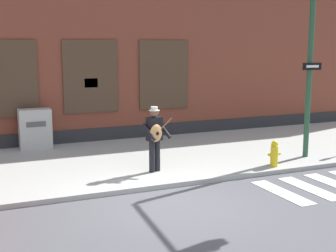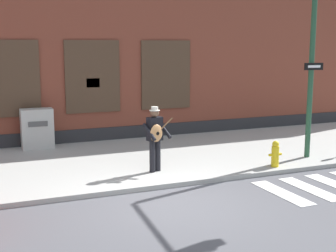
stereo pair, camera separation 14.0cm
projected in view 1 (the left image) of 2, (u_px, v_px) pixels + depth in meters
The scene contains 6 objects.
ground_plane at pixel (171, 204), 9.81m from camera, with size 160.00×160.00×0.00m, color #4C4C51.
sidewalk at pixel (117, 161), 13.23m from camera, with size 28.00×5.54×0.12m.
building_backdrop at pixel (76, 40), 16.96m from camera, with size 28.00×4.06×7.02m.
busker at pixel (155, 135), 11.75m from camera, with size 0.77×0.64×1.66m.
utility_box at pixel (35, 129), 14.47m from camera, with size 0.97×0.53×1.24m.
fire_hydrant at pixel (274, 154), 12.38m from camera, with size 0.38×0.20×0.70m.
Camera 1 is at (-3.77, -8.60, 3.29)m, focal length 50.00 mm.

